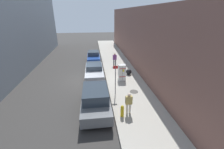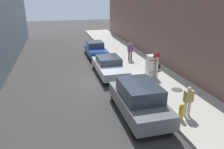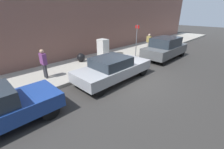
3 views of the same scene
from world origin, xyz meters
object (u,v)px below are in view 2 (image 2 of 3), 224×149
(pedestrian_walking_far, at_px, (130,50))
(discarded_refrigerator, at_px, (152,66))
(parked_suv_gray, at_px, (139,99))
(parked_hatchback_blue, at_px, (95,49))
(trash_bag, at_px, (156,66))
(street_sign_post, at_px, (155,71))
(pedestrian_standing_near, at_px, (188,100))
(fire_hydrant, at_px, (181,112))
(parked_sedan_silver, at_px, (109,66))

(pedestrian_walking_far, bearing_deg, discarded_refrigerator, 7.22)
(parked_suv_gray, bearing_deg, pedestrian_walking_far, -106.50)
(pedestrian_walking_far, height_order, parked_hatchback_blue, pedestrian_walking_far)
(trash_bag, bearing_deg, pedestrian_walking_far, -70.64)
(street_sign_post, bearing_deg, discarded_refrigerator, -111.39)
(street_sign_post, distance_m, pedestrian_standing_near, 2.81)
(parked_hatchback_blue, distance_m, parked_suv_gray, 11.71)
(pedestrian_walking_far, distance_m, parked_suv_gray, 9.28)
(discarded_refrigerator, bearing_deg, parked_hatchback_blue, -69.51)
(street_sign_post, bearing_deg, pedestrian_standing_near, 100.13)
(fire_hydrant, distance_m, pedestrian_walking_far, 10.14)
(parked_hatchback_blue, relative_size, parked_sedan_silver, 0.88)
(trash_bag, bearing_deg, parked_sedan_silver, -5.79)
(trash_bag, distance_m, parked_hatchback_blue, 7.02)
(discarded_refrigerator, xyz_separation_m, parked_suv_gray, (2.71, 4.46, -0.11))
(fire_hydrant, distance_m, parked_sedan_silver, 7.52)
(parked_sedan_silver, distance_m, parked_suv_gray, 6.15)
(pedestrian_standing_near, height_order, parked_suv_gray, parked_suv_gray)
(pedestrian_walking_far, relative_size, parked_suv_gray, 0.36)
(trash_bag, relative_size, parked_suv_gray, 0.14)
(fire_hydrant, distance_m, parked_hatchback_blue, 13.00)
(trash_bag, bearing_deg, parked_suv_gray, 57.11)
(pedestrian_walking_far, distance_m, pedestrian_standing_near, 9.84)
(discarded_refrigerator, xyz_separation_m, pedestrian_walking_far, (0.07, -4.44, 0.13))
(discarded_refrigerator, relative_size, parked_sedan_silver, 0.34)
(trash_bag, relative_size, parked_sedan_silver, 0.13)
(fire_hydrant, relative_size, trash_bag, 1.34)
(discarded_refrigerator, height_order, pedestrian_standing_near, discarded_refrigerator)
(fire_hydrant, distance_m, trash_bag, 7.26)
(discarded_refrigerator, bearing_deg, parked_sedan_silver, -31.99)
(pedestrian_standing_near, xyz_separation_m, parked_suv_gray, (2.14, -0.93, -0.16))
(trash_bag, bearing_deg, pedestrian_standing_near, 76.64)
(parked_suv_gray, bearing_deg, parked_sedan_silver, -90.00)
(fire_hydrant, distance_m, pedestrian_standing_near, 0.70)
(parked_suv_gray, bearing_deg, pedestrian_standing_near, 156.50)
(pedestrian_standing_near, distance_m, parked_hatchback_blue, 12.82)
(discarded_refrigerator, xyz_separation_m, pedestrian_standing_near, (0.57, 5.39, 0.06))
(discarded_refrigerator, bearing_deg, pedestrian_standing_near, 83.98)
(discarded_refrigerator, xyz_separation_m, parked_sedan_silver, (2.71, -1.69, -0.27))
(trash_bag, relative_size, parked_hatchback_blue, 0.15)
(parked_sedan_silver, height_order, parked_suv_gray, parked_suv_gray)
(pedestrian_standing_near, relative_size, parked_suv_gray, 0.34)
(street_sign_post, xyz_separation_m, trash_bag, (-2.08, -4.00, -1.13))
(parked_hatchback_blue, xyz_separation_m, parked_suv_gray, (0.00, 11.71, 0.15))
(pedestrian_standing_near, bearing_deg, trash_bag, -171.42)
(discarded_refrigerator, relative_size, pedestrian_walking_far, 0.99)
(discarded_refrigerator, height_order, trash_bag, discarded_refrigerator)
(parked_suv_gray, bearing_deg, parked_hatchback_blue, -90.00)
(pedestrian_standing_near, xyz_separation_m, parked_hatchback_blue, (2.14, -12.64, -0.32))
(parked_hatchback_blue, height_order, parked_suv_gray, parked_suv_gray)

